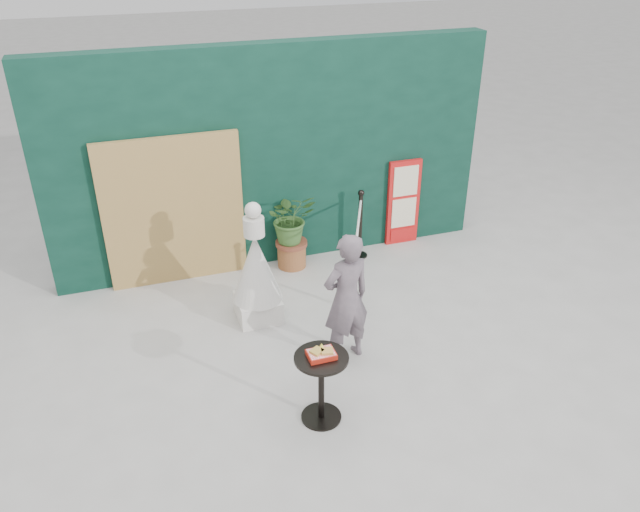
% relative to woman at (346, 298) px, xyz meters
% --- Properties ---
extents(ground, '(60.00, 60.00, 0.00)m').
position_rel_woman_xyz_m(ground, '(-0.10, -0.62, -0.76)').
color(ground, '#ADAAA5').
rests_on(ground, ground).
extents(back_wall, '(6.00, 0.30, 3.00)m').
position_rel_woman_xyz_m(back_wall, '(-0.10, 2.53, 0.74)').
color(back_wall, black).
rests_on(back_wall, ground).
extents(bamboo_fence, '(1.80, 0.08, 2.00)m').
position_rel_woman_xyz_m(bamboo_fence, '(-1.50, 2.32, 0.24)').
color(bamboo_fence, tan).
rests_on(bamboo_fence, ground).
extents(woman, '(0.62, 0.47, 1.53)m').
position_rel_woman_xyz_m(woman, '(0.00, 0.00, 0.00)').
color(woman, slate).
rests_on(woman, ground).
extents(menu_board, '(0.50, 0.07, 1.30)m').
position_rel_woman_xyz_m(menu_board, '(1.80, 2.33, -0.11)').
color(menu_board, red).
rests_on(menu_board, ground).
extents(statue, '(0.60, 0.60, 1.54)m').
position_rel_woman_xyz_m(statue, '(-0.73, 1.07, -0.13)').
color(statue, silver).
rests_on(statue, ground).
extents(cafe_table, '(0.52, 0.52, 0.75)m').
position_rel_woman_xyz_m(cafe_table, '(-0.57, -0.84, -0.27)').
color(cafe_table, black).
rests_on(cafe_table, ground).
extents(food_basket, '(0.26, 0.19, 0.11)m').
position_rel_woman_xyz_m(food_basket, '(-0.57, -0.84, 0.02)').
color(food_basket, '#B62213').
rests_on(food_basket, cafe_table).
extents(planter, '(0.66, 0.57, 1.12)m').
position_rel_woman_xyz_m(planter, '(0.02, 2.17, -0.12)').
color(planter, brown).
rests_on(planter, ground).
extents(stanchion_barrier, '(0.84, 1.54, 1.03)m').
position_rel_woman_xyz_m(stanchion_barrier, '(0.73, 1.48, -0.27)').
color(stanchion_barrier, black).
rests_on(stanchion_barrier, ground).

